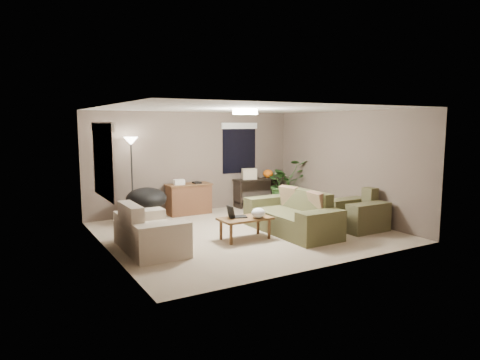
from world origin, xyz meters
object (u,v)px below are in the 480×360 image
coffee_table (245,221)px  armchair (357,215)px  floor_lamp (131,151)px  cat_scratching_post (332,211)px  papasan_chair (147,202)px  desk (189,199)px  main_sofa (293,218)px  loveseat (149,234)px  console_table (257,190)px  houseplant (285,188)px

coffee_table → armchair: bearing=-11.2°
floor_lamp → cat_scratching_post: size_ratio=3.82×
armchair → papasan_chair: bearing=143.2°
desk → armchair: bearing=-52.0°
main_sofa → loveseat: 2.96m
loveseat → coffee_table: loveseat is taller
main_sofa → cat_scratching_post: size_ratio=4.40×
cat_scratching_post → papasan_chair: bearing=153.6°
desk → loveseat: bearing=-126.4°
coffee_table → floor_lamp: bearing=118.3°
coffee_table → console_table: console_table is taller
houseplant → coffee_table: bearing=-138.7°
main_sofa → floor_lamp: size_ratio=1.15×
papasan_chair → cat_scratching_post: size_ratio=1.87×
coffee_table → console_table: size_ratio=0.77×
desk → papasan_chair: bearing=-160.6°
desk → cat_scratching_post: bearing=-41.7°
main_sofa → papasan_chair: bearing=135.6°
coffee_table → cat_scratching_post: (2.55, 0.39, -0.14)m
coffee_table → desk: (-0.01, 2.68, 0.02)m
loveseat → desk: bearing=53.6°
loveseat → coffee_table: 1.85m
loveseat → console_table: 4.57m
cat_scratching_post → main_sofa: bearing=-164.0°
coffee_table → houseplant: bearing=41.3°
floor_lamp → coffee_table: bearing=-61.7°
loveseat → coffee_table: size_ratio=1.60×
coffee_table → cat_scratching_post: 2.59m
console_table → papasan_chair: bearing=-172.0°
loveseat → papasan_chair: bearing=73.1°
houseplant → papasan_chair: bearing=-179.0°
main_sofa → desk: main_sofa is taller
desk → coffee_table: bearing=-89.7°
main_sofa → loveseat: same height
houseplant → console_table: bearing=149.9°
console_table → armchair: bearing=-81.5°
desk → floor_lamp: size_ratio=0.58×
loveseat → armchair: (4.30, -0.70, 0.00)m
floor_lamp → main_sofa: bearing=-46.3°
floor_lamp → cat_scratching_post: floor_lamp is taller
main_sofa → houseplant: (1.53, 2.35, 0.20)m
papasan_chair → houseplant: size_ratio=0.74×
desk → papasan_chair: size_ratio=1.18×
desk → papasan_chair: 1.27m
main_sofa → armchair: (1.35, -0.47, 0.00)m
main_sofa → desk: (-1.13, 2.70, 0.08)m
desk → console_table: 2.00m
main_sofa → armchair: size_ratio=2.20×
coffee_table → papasan_chair: bearing=118.2°
coffee_table → houseplant: (2.65, 2.33, 0.14)m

